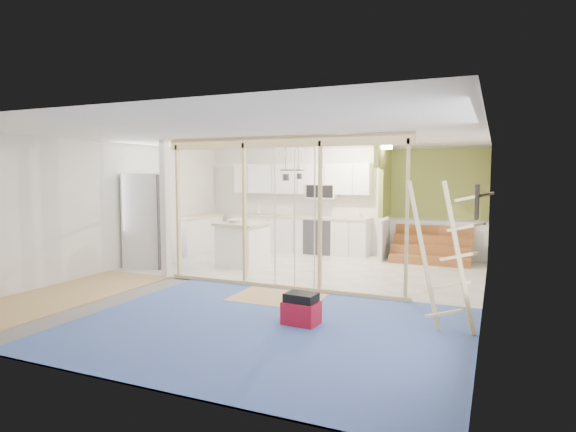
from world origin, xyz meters
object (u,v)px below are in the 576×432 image
at_px(island, 243,244).
at_px(ladder, 446,257).
at_px(toolbox, 301,310).
at_px(fridge, 150,220).

distance_m(island, ladder, 5.29).
bearing_deg(toolbox, island, 133.79).
distance_m(fridge, ladder, 6.55).
relative_size(island, toolbox, 2.19).
height_order(island, ladder, ladder).
bearing_deg(fridge, ladder, -34.14).
bearing_deg(island, fridge, -151.20).
xyz_separation_m(fridge, toolbox, (4.47, -2.47, -0.79)).
distance_m(fridge, island, 2.05).
bearing_deg(fridge, toolbox, -44.52).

